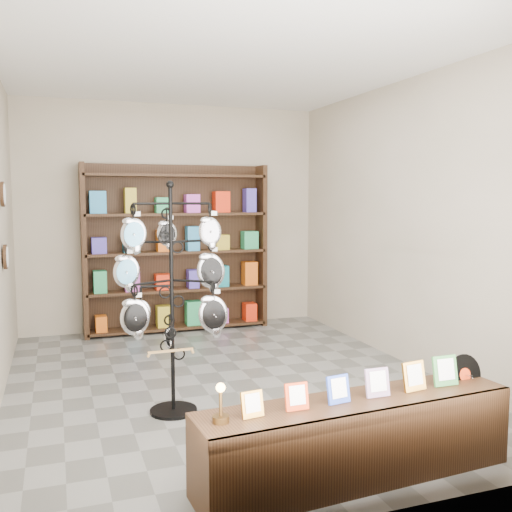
% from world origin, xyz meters
% --- Properties ---
extents(ground, '(5.00, 5.00, 0.00)m').
position_xyz_m(ground, '(0.00, 0.00, 0.00)').
color(ground, slate).
rests_on(ground, ground).
extents(room_envelope, '(5.00, 5.00, 5.00)m').
position_xyz_m(room_envelope, '(0.00, 0.00, 1.85)').
color(room_envelope, '#B6A793').
rests_on(room_envelope, ground).
extents(display_tree, '(0.98, 0.85, 1.90)m').
position_xyz_m(display_tree, '(-0.64, -0.61, 1.10)').
color(display_tree, black).
rests_on(display_tree, ground).
extents(front_shelf, '(2.13, 0.57, 0.74)m').
position_xyz_m(front_shelf, '(0.24, -2.10, 0.26)').
color(front_shelf, black).
rests_on(front_shelf, ground).
extents(back_shelving, '(2.42, 0.36, 2.20)m').
position_xyz_m(back_shelving, '(0.00, 2.30, 1.03)').
color(back_shelving, black).
rests_on(back_shelving, ground).
extents(wall_clocks, '(0.03, 0.24, 0.84)m').
position_xyz_m(wall_clocks, '(-1.97, 0.80, 1.50)').
color(wall_clocks, black).
rests_on(wall_clocks, ground).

